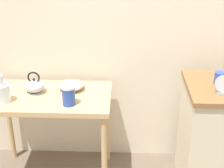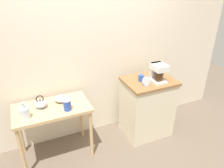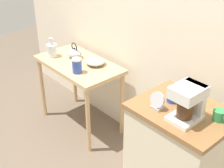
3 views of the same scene
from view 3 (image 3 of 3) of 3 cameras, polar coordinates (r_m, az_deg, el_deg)
ground_plane at (r=3.26m, az=0.58°, el=-12.72°), size 8.00×8.00×0.00m
back_wall at (r=2.79m, az=9.23°, el=12.70°), size 4.40×0.10×2.80m
wooden_table at (r=3.35m, az=-5.98°, el=2.23°), size 0.94×0.53×0.77m
kitchen_counter at (r=2.61m, az=11.65°, el=-12.85°), size 0.71×0.55×0.91m
bowl_stoneware at (r=3.23m, az=-2.99°, el=4.06°), size 0.20×0.20×0.06m
teakettle at (r=3.38m, az=-6.75°, el=5.52°), size 0.19×0.15×0.18m
glass_carafe_vase at (r=3.45m, az=-10.82°, el=6.05°), size 0.11×0.11×0.21m
canister_enamel at (r=3.07m, az=-6.35°, el=3.30°), size 0.10×0.10×0.15m
coffee_maker at (r=2.17m, az=13.69°, el=-3.02°), size 0.18×0.22×0.26m
mug_tall_green at (r=2.27m, az=18.83°, el=-5.34°), size 0.09×0.09×0.08m
mug_blue at (r=2.38m, az=10.88°, el=-2.23°), size 0.09×0.08×0.09m
table_clock at (r=2.28m, az=8.16°, el=-3.16°), size 0.12×0.06×0.13m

